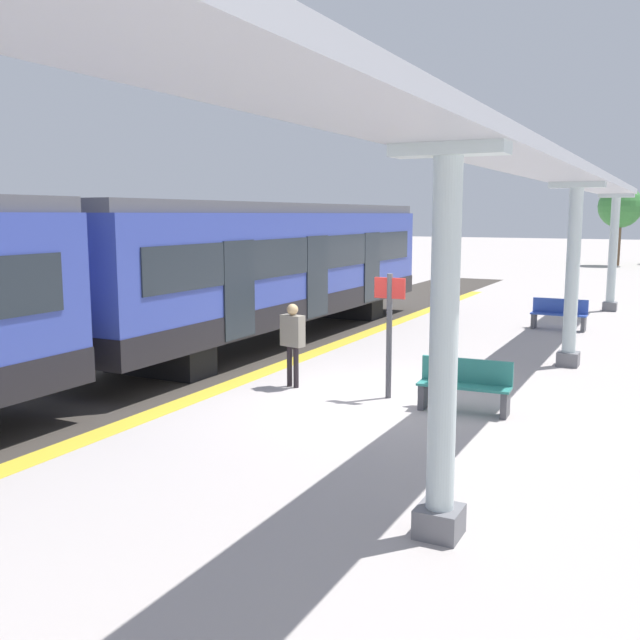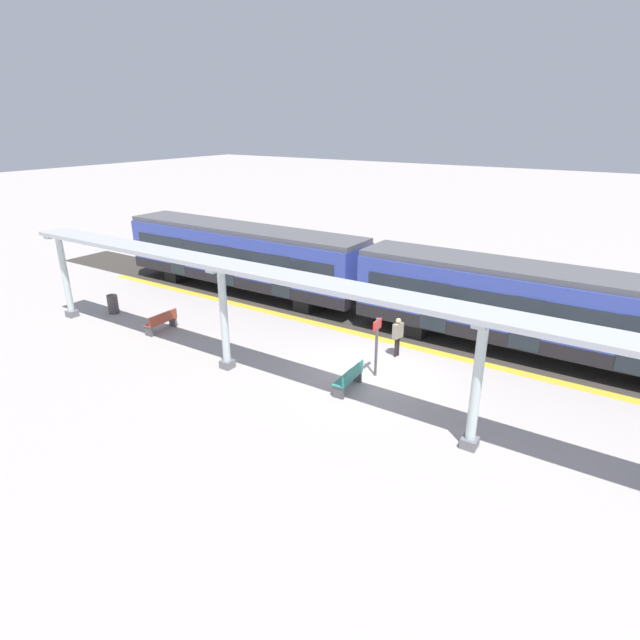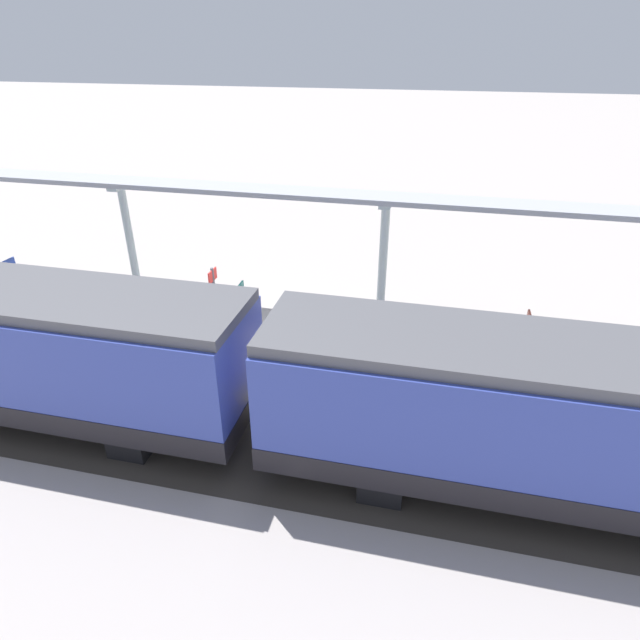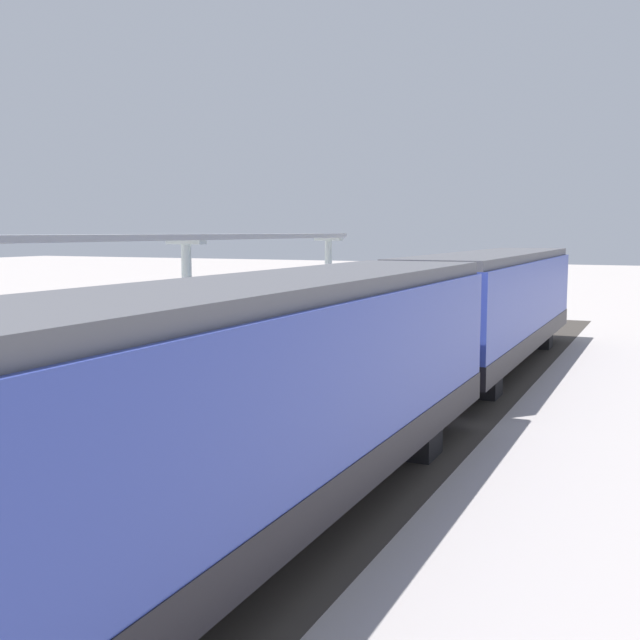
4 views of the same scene
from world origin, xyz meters
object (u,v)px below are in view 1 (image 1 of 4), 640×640
passenger_waiting_near_edge (293,335)px  canopy_pillar_second (444,345)px  bench_near_end (465,385)px  platform_info_sign (389,324)px  train_far_carriage (272,269)px  canopy_pillar_fourth (613,252)px  canopy_pillar_third (572,274)px  bench_mid_platform (559,314)px

passenger_waiting_near_edge → canopy_pillar_second: bearing=-47.8°
passenger_waiting_near_edge → bench_near_end: bearing=-3.0°
canopy_pillar_second → platform_info_sign: (-2.45, 4.86, -0.64)m
train_far_carriage → canopy_pillar_second: 11.63m
canopy_pillar_fourth → passenger_waiting_near_edge: bearing=-107.2°
train_far_carriage → canopy_pillar_fourth: bearing=53.4°
train_far_carriage → canopy_pillar_third: canopy_pillar_third is taller
bench_near_end → platform_info_sign: (-1.43, 0.24, 0.89)m
canopy_pillar_fourth → bench_mid_platform: bearing=-100.9°
train_far_carriage → platform_info_sign: train_far_carriage is taller
bench_near_end → platform_info_sign: 1.70m
train_far_carriage → bench_near_end: bearing=-35.1°
canopy_pillar_second → canopy_pillar_third: bearing=90.0°
canopy_pillar_second → train_far_carriage: bearing=128.9°
canopy_pillar_second → platform_info_sign: 5.48m
canopy_pillar_third → bench_near_end: (-1.02, -4.48, -1.52)m
bench_near_end → canopy_pillar_second: bearing=-77.6°
bench_near_end → passenger_waiting_near_edge: 3.38m
passenger_waiting_near_edge → platform_info_sign: bearing=1.9°
canopy_pillar_second → canopy_pillar_fourth: (0.00, 18.87, 0.00)m
passenger_waiting_near_edge → bench_mid_platform: bearing=69.7°
canopy_pillar_second → canopy_pillar_fourth: size_ratio=1.00×
train_far_carriage → platform_info_sign: 6.43m
bench_mid_platform → platform_info_sign: (-1.52, -9.20, 0.89)m
canopy_pillar_third → bench_near_end: 4.84m
canopy_pillar_third → bench_mid_platform: 5.27m
train_far_carriage → platform_info_sign: (4.86, -4.19, -0.51)m
bench_near_end → passenger_waiting_near_edge: passenger_waiting_near_edge is taller
canopy_pillar_fourth → bench_near_end: size_ratio=2.54×
bench_near_end → canopy_pillar_fourth: bearing=85.9°
canopy_pillar_fourth → platform_info_sign: (-2.45, -14.02, -0.64)m
bench_near_end → bench_mid_platform: 9.44m
canopy_pillar_second → bench_mid_platform: (-0.93, 14.06, -1.52)m
bench_near_end → passenger_waiting_near_edge: bearing=177.0°
train_far_carriage → canopy_pillar_fourth: (7.31, 9.83, 0.13)m
platform_info_sign → passenger_waiting_near_edge: 1.93m
platform_info_sign → passenger_waiting_near_edge: platform_info_sign is taller
bench_mid_platform → canopy_pillar_second: bearing=-86.2°
bench_mid_platform → platform_info_sign: 9.37m
canopy_pillar_second → bench_mid_platform: canopy_pillar_second is taller
canopy_pillar_third → bench_mid_platform: canopy_pillar_third is taller
canopy_pillar_third → canopy_pillar_fourth: size_ratio=1.00×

